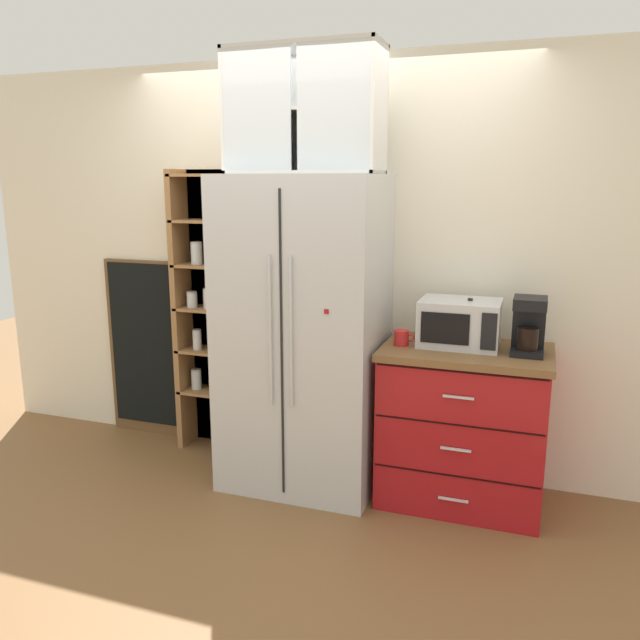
{
  "coord_description": "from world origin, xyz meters",
  "views": [
    {
      "loc": [
        1.28,
        -3.4,
        1.82
      ],
      "look_at": [
        0.1,
        0.01,
        1.02
      ],
      "focal_mm": 35.39,
      "sensor_mm": 36.0,
      "label": 1
    }
  ],
  "objects_px": {
    "mug_red": "(402,338)",
    "bottle_amber": "(469,325)",
    "mug_navy": "(469,338)",
    "bottle_cobalt": "(468,330)",
    "refrigerator": "(304,334)",
    "chalkboard_menu": "(146,348)",
    "coffee_maker": "(529,325)",
    "microwave": "(460,323)"
  },
  "relations": [
    {
      "from": "refrigerator",
      "to": "mug_navy",
      "type": "height_order",
      "value": "refrigerator"
    },
    {
      "from": "mug_red",
      "to": "bottle_amber",
      "type": "xyz_separation_m",
      "value": [
        0.36,
        0.1,
        0.08
      ]
    },
    {
      "from": "refrigerator",
      "to": "bottle_cobalt",
      "type": "relative_size",
      "value": 7.53
    },
    {
      "from": "coffee_maker",
      "to": "bottle_amber",
      "type": "bearing_deg",
      "value": 172.4
    },
    {
      "from": "refrigerator",
      "to": "microwave",
      "type": "distance_m",
      "value": 0.91
    },
    {
      "from": "refrigerator",
      "to": "bottle_cobalt",
      "type": "bearing_deg",
      "value": 3.03
    },
    {
      "from": "mug_navy",
      "to": "microwave",
      "type": "bearing_deg",
      "value": -157.09
    },
    {
      "from": "refrigerator",
      "to": "bottle_amber",
      "type": "bearing_deg",
      "value": 6.15
    },
    {
      "from": "microwave",
      "to": "coffee_maker",
      "type": "xyz_separation_m",
      "value": [
        0.37,
        -0.04,
        0.03
      ]
    },
    {
      "from": "refrigerator",
      "to": "chalkboard_menu",
      "type": "relative_size",
      "value": 1.45
    },
    {
      "from": "bottle_amber",
      "to": "coffee_maker",
      "type": "bearing_deg",
      "value": -7.6
    },
    {
      "from": "microwave",
      "to": "bottle_cobalt",
      "type": "xyz_separation_m",
      "value": [
        0.05,
        -0.05,
        -0.02
      ]
    },
    {
      "from": "refrigerator",
      "to": "mug_navy",
      "type": "bearing_deg",
      "value": 7.45
    },
    {
      "from": "refrigerator",
      "to": "coffee_maker",
      "type": "relative_size",
      "value": 5.98
    },
    {
      "from": "mug_navy",
      "to": "bottle_cobalt",
      "type": "distance_m",
      "value": 0.1
    },
    {
      "from": "coffee_maker",
      "to": "bottle_amber",
      "type": "xyz_separation_m",
      "value": [
        -0.32,
        0.04,
        -0.04
      ]
    },
    {
      "from": "mug_red",
      "to": "chalkboard_menu",
      "type": "distance_m",
      "value": 1.97
    },
    {
      "from": "mug_navy",
      "to": "bottle_cobalt",
      "type": "relative_size",
      "value": 0.44
    },
    {
      "from": "refrigerator",
      "to": "bottle_amber",
      "type": "height_order",
      "value": "refrigerator"
    },
    {
      "from": "chalkboard_menu",
      "to": "coffee_maker",
      "type": "bearing_deg",
      "value": -5.75
    },
    {
      "from": "microwave",
      "to": "bottle_amber",
      "type": "bearing_deg",
      "value": 0.21
    },
    {
      "from": "microwave",
      "to": "mug_red",
      "type": "height_order",
      "value": "microwave"
    },
    {
      "from": "coffee_maker",
      "to": "chalkboard_menu",
      "type": "xyz_separation_m",
      "value": [
        -2.6,
        0.26,
        -0.42
      ]
    },
    {
      "from": "bottle_cobalt",
      "to": "microwave",
      "type": "bearing_deg",
      "value": 134.17
    },
    {
      "from": "chalkboard_menu",
      "to": "mug_navy",
      "type": "bearing_deg",
      "value": -4.95
    },
    {
      "from": "refrigerator",
      "to": "microwave",
      "type": "xyz_separation_m",
      "value": [
        0.89,
        0.1,
        0.11
      ]
    },
    {
      "from": "bottle_cobalt",
      "to": "bottle_amber",
      "type": "distance_m",
      "value": 0.05
    },
    {
      "from": "refrigerator",
      "to": "bottle_amber",
      "type": "relative_size",
      "value": 6.78
    },
    {
      "from": "bottle_amber",
      "to": "bottle_cobalt",
      "type": "bearing_deg",
      "value": -90.0
    },
    {
      "from": "microwave",
      "to": "bottle_cobalt",
      "type": "height_order",
      "value": "microwave"
    },
    {
      "from": "microwave",
      "to": "mug_navy",
      "type": "xyz_separation_m",
      "value": [
        0.05,
        0.02,
        -0.09
      ]
    },
    {
      "from": "mug_navy",
      "to": "bottle_cobalt",
      "type": "xyz_separation_m",
      "value": [
        -0.0,
        -0.07,
        0.06
      ]
    },
    {
      "from": "coffee_maker",
      "to": "mug_navy",
      "type": "xyz_separation_m",
      "value": [
        -0.31,
        0.06,
        -0.11
      ]
    },
    {
      "from": "mug_red",
      "to": "chalkboard_menu",
      "type": "height_order",
      "value": "chalkboard_menu"
    },
    {
      "from": "microwave",
      "to": "mug_navy",
      "type": "height_order",
      "value": "microwave"
    },
    {
      "from": "refrigerator",
      "to": "microwave",
      "type": "relative_size",
      "value": 4.21
    },
    {
      "from": "refrigerator",
      "to": "chalkboard_menu",
      "type": "xyz_separation_m",
      "value": [
        -1.34,
        0.32,
        -0.28
      ]
    },
    {
      "from": "refrigerator",
      "to": "coffee_maker",
      "type": "bearing_deg",
      "value": 2.7
    },
    {
      "from": "bottle_amber",
      "to": "chalkboard_menu",
      "type": "xyz_separation_m",
      "value": [
        -2.28,
        0.22,
        -0.39
      ]
    },
    {
      "from": "bottle_cobalt",
      "to": "bottle_amber",
      "type": "bearing_deg",
      "value": 90.0
    },
    {
      "from": "coffee_maker",
      "to": "bottle_cobalt",
      "type": "height_order",
      "value": "coffee_maker"
    },
    {
      "from": "microwave",
      "to": "bottle_amber",
      "type": "distance_m",
      "value": 0.05
    }
  ]
}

